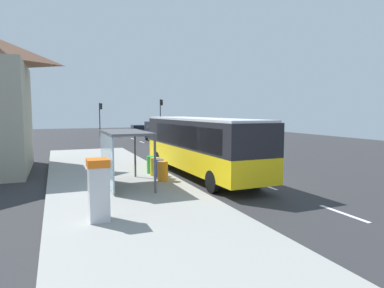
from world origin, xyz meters
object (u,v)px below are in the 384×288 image
at_px(white_van, 158,130).
at_px(sedan_near, 137,130).
at_px(bus, 200,143).
at_px(recycling_bin_yellow, 155,167).
at_px(ticket_machine, 99,189).
at_px(recycling_bin_green, 152,165).
at_px(traffic_light_near_side, 161,111).
at_px(bus_shelter, 119,144).
at_px(recycling_bin_orange, 163,171).
at_px(traffic_light_far_side, 100,114).
at_px(recycling_bin_blue, 159,169).

xyz_separation_m(white_van, sedan_near, (0.10, 11.44, -0.55)).
distance_m(white_van, sedan_near, 11.46).
xyz_separation_m(bus, white_van, (3.91, 21.80, -0.50)).
bearing_deg(recycling_bin_yellow, ticket_machine, -118.88).
bearing_deg(recycling_bin_green, ticket_machine, -116.52).
distance_m(white_van, recycling_bin_yellow, 22.49).
bearing_deg(white_van, traffic_light_near_side, 71.38).
xyz_separation_m(ticket_machine, bus_shelter, (1.44, 4.74, 0.93)).
relative_size(recycling_bin_orange, recycling_bin_yellow, 1.00).
height_order(sedan_near, bus_shelter, bus_shelter).
bearing_deg(bus_shelter, traffic_light_far_side, 84.43).
xyz_separation_m(sedan_near, bus_shelter, (-8.71, -34.88, 1.31)).
bearing_deg(recycling_bin_blue, recycling_bin_orange, -90.00).
distance_m(recycling_bin_orange, recycling_bin_green, 2.10).
xyz_separation_m(recycling_bin_yellow, bus_shelter, (-2.21, -1.89, 1.44)).
bearing_deg(traffic_light_near_side, white_van, -108.62).
height_order(sedan_near, recycling_bin_green, sedan_near).
relative_size(white_van, traffic_light_near_side, 0.98).
bearing_deg(recycling_bin_blue, traffic_light_near_side, 73.16).
bearing_deg(white_van, traffic_light_far_side, 116.59).
bearing_deg(traffic_light_far_side, recycling_bin_yellow, -91.97).
bearing_deg(recycling_bin_yellow, recycling_bin_blue, -90.00).
distance_m(sedan_near, recycling_bin_blue, 34.31).
xyz_separation_m(recycling_bin_green, traffic_light_near_side, (9.70, 30.63, 2.87)).
xyz_separation_m(ticket_machine, traffic_light_far_side, (4.76, 38.76, 2.00)).
height_order(recycling_bin_green, bus_shelter, bus_shelter).
height_order(white_van, bus_shelter, bus_shelter).
bearing_deg(white_van, recycling_bin_green, -107.07).
distance_m(white_van, recycling_bin_orange, 23.83).
height_order(sedan_near, recycling_bin_orange, sedan_near).
bearing_deg(traffic_light_near_side, bus, -102.86).
relative_size(ticket_machine, recycling_bin_green, 2.04).
xyz_separation_m(recycling_bin_yellow, traffic_light_near_side, (9.70, 31.33, 2.87)).
height_order(ticket_machine, recycling_bin_green, ticket_machine).
xyz_separation_m(bus, ticket_machine, (-6.14, -6.38, -0.67)).
bearing_deg(recycling_bin_blue, bus_shelter, -151.76).
bearing_deg(sedan_near, recycling_bin_green, -101.38).
xyz_separation_m(sedan_near, traffic_light_far_side, (-5.40, -0.86, 2.38)).
xyz_separation_m(bus, recycling_bin_green, (-2.49, 0.95, -1.19)).
relative_size(white_van, recycling_bin_orange, 5.49).
height_order(sedan_near, recycling_bin_yellow, sedan_near).
xyz_separation_m(recycling_bin_blue, recycling_bin_green, (0.00, 1.40, 0.00)).
bearing_deg(recycling_bin_green, traffic_light_near_side, 72.43).
xyz_separation_m(ticket_machine, recycling_bin_orange, (3.66, 5.23, -0.52)).
distance_m(recycling_bin_blue, recycling_bin_yellow, 0.70).
xyz_separation_m(recycling_bin_orange, recycling_bin_yellow, (0.00, 1.40, 0.00)).
bearing_deg(ticket_machine, traffic_light_far_side, 83.00).
relative_size(recycling_bin_orange, traffic_light_near_side, 0.18).
relative_size(ticket_machine, recycling_bin_yellow, 2.04).
relative_size(white_van, recycling_bin_blue, 5.49).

